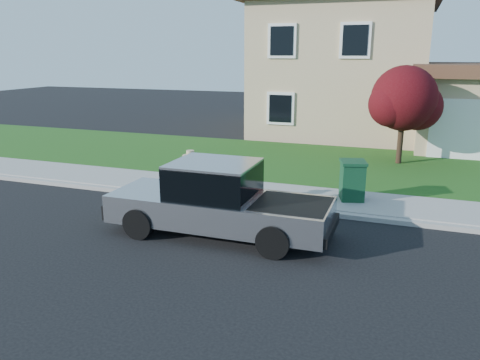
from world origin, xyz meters
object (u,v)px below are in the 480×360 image
at_px(woman, 191,184).
at_px(ornamental_tree, 405,102).
at_px(pickup_truck, 219,202).
at_px(trash_bin, 352,180).

distance_m(woman, ornamental_tree, 9.14).
bearing_deg(ornamental_tree, pickup_truck, -113.49).
distance_m(pickup_truck, ornamental_tree, 9.57).
xyz_separation_m(woman, trash_bin, (3.87, 2.14, -0.09)).
bearing_deg(trash_bin, woman, -166.54).
relative_size(ornamental_tree, trash_bin, 3.27).
relative_size(woman, ornamental_tree, 0.47).
distance_m(pickup_truck, trash_bin, 4.23).
relative_size(pickup_truck, trash_bin, 4.79).
distance_m(ornamental_tree, trash_bin, 5.70).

